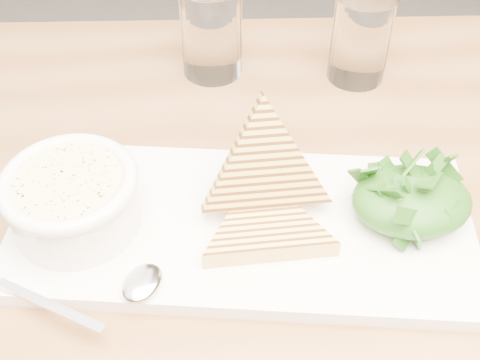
{
  "coord_description": "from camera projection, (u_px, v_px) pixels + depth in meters",
  "views": [
    {
      "loc": [
        -0.02,
        -0.15,
        1.21
      ],
      "look_at": [
        0.02,
        0.24,
        0.82
      ],
      "focal_mm": 45.0,
      "sensor_mm": 36.0,
      "label": 1
    }
  ],
  "objects": [
    {
      "name": "table_top",
      "position": [
        270.0,
        227.0,
        0.61
      ],
      "size": [
        1.17,
        0.82,
        0.04
      ],
      "primitive_type": "cube",
      "rotation": [
        0.0,
        0.0,
        -0.06
      ],
      "color": "brown",
      "rests_on": "ground"
    },
    {
      "name": "platter",
      "position": [
        242.0,
        226.0,
        0.57
      ],
      "size": [
        0.46,
        0.26,
        0.02
      ],
      "primitive_type": "cube",
      "rotation": [
        0.0,
        0.0,
        -0.15
      ],
      "color": "white",
      "rests_on": "table_top"
    },
    {
      "name": "soup_bowl",
      "position": [
        75.0,
        205.0,
        0.55
      ],
      "size": [
        0.12,
        0.12,
        0.05
      ],
      "primitive_type": "cylinder",
      "color": "white",
      "rests_on": "platter"
    },
    {
      "name": "soup",
      "position": [
        68.0,
        183.0,
        0.53
      ],
      "size": [
        0.1,
        0.1,
        0.01
      ],
      "primitive_type": "cylinder",
      "color": "beige",
      "rests_on": "soup_bowl"
    },
    {
      "name": "bowl_rim",
      "position": [
        68.0,
        182.0,
        0.53
      ],
      "size": [
        0.12,
        0.12,
        0.01
      ],
      "primitive_type": "torus",
      "color": "white",
      "rests_on": "soup_bowl"
    },
    {
      "name": "sandwich_flat",
      "position": [
        266.0,
        226.0,
        0.55
      ],
      "size": [
        0.15,
        0.15,
        0.02
      ],
      "primitive_type": null,
      "rotation": [
        0.0,
        0.0,
        0.03
      ],
      "color": "gold",
      "rests_on": "platter"
    },
    {
      "name": "sandwich_lean",
      "position": [
        265.0,
        169.0,
        0.55
      ],
      "size": [
        0.14,
        0.13,
        0.16
      ],
      "primitive_type": null,
      "rotation": [
        1.13,
        0.0,
        0.02
      ],
      "color": "gold",
      "rests_on": "sandwich_flat"
    },
    {
      "name": "salad_base",
      "position": [
        412.0,
        201.0,
        0.56
      ],
      "size": [
        0.11,
        0.09,
        0.04
      ],
      "primitive_type": "ellipsoid",
      "color": "#0F380C",
      "rests_on": "platter"
    },
    {
      "name": "arugula_pile",
      "position": [
        413.0,
        197.0,
        0.55
      ],
      "size": [
        0.11,
        0.1,
        0.05
      ],
      "primitive_type": null,
      "color": "#2B6018",
      "rests_on": "platter"
    },
    {
      "name": "spoon_bowl",
      "position": [
        142.0,
        283.0,
        0.51
      ],
      "size": [
        0.05,
        0.05,
        0.01
      ],
      "primitive_type": "ellipsoid",
      "rotation": [
        0.0,
        0.0,
        -0.54
      ],
      "color": "silver",
      "rests_on": "platter"
    },
    {
      "name": "spoon_handle",
      "position": [
        49.0,
        305.0,
        0.5
      ],
      "size": [
        0.1,
        0.06,
        0.0
      ],
      "primitive_type": "cube",
      "rotation": [
        0.0,
        0.0,
        -0.54
      ],
      "color": "silver",
      "rests_on": "platter"
    },
    {
      "name": "glass_near",
      "position": [
        211.0,
        31.0,
        0.73
      ],
      "size": [
        0.07,
        0.07,
        0.11
      ],
      "primitive_type": "cylinder",
      "color": "white",
      "rests_on": "table_top"
    },
    {
      "name": "glass_far",
      "position": [
        361.0,
        38.0,
        0.72
      ],
      "size": [
        0.07,
        0.07,
        0.11
      ],
      "primitive_type": "cylinder",
      "color": "white",
      "rests_on": "table_top"
    }
  ]
}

